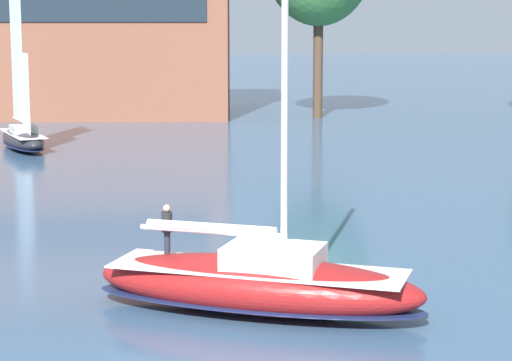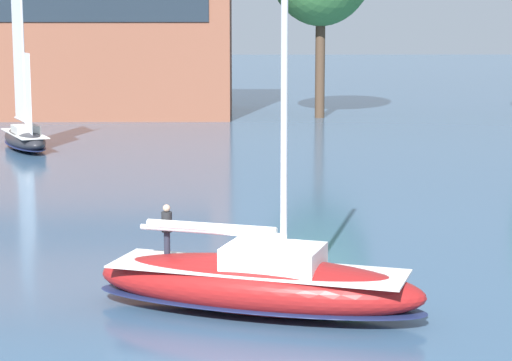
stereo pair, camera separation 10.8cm
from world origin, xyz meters
TOP-DOWN VIEW (x-y plane):
  - ground_plane at (0.00, 0.00)m, footprint 400.00×400.00m
  - waterfront_building at (-19.16, 63.34)m, footprint 36.46×16.81m
  - sailboat_main at (0.02, -0.01)m, footprint 10.97×6.12m
  - sailboat_moored_far_slip at (-15.41, 38.19)m, footprint 5.38×8.31m

SIDE VIEW (x-z plane):
  - ground_plane at x=0.00m, z-range 0.00..0.00m
  - sailboat_moored_far_slip at x=-15.41m, z-range -4.66..6.47m
  - sailboat_main at x=0.02m, z-range -6.28..8.25m
  - waterfront_building at x=-19.16m, z-range 0.04..18.83m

